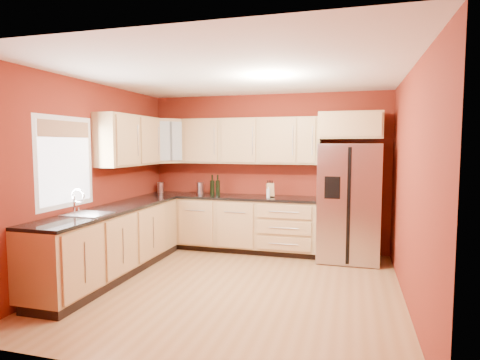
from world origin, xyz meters
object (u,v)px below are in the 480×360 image
Objects in this scene: wine_bottle_a at (212,185)px; soap_dispenser at (268,192)px; refrigerator at (348,202)px; canister_left at (201,188)px; knife_block at (270,190)px.

wine_bottle_a is 1.97× the size of soap_dispenser.
wine_bottle_a is at bearing 176.63° from soap_dispenser.
wine_bottle_a is 0.97m from soap_dispenser.
refrigerator reaches higher than canister_left.
wine_bottle_a is at bearing -15.95° from canister_left.
knife_block reaches higher than canister_left.
canister_left is 0.58× the size of wine_bottle_a.
knife_block is (1.22, -0.02, 0.01)m from canister_left.
refrigerator is 2.22m from wine_bottle_a.
knife_block is (0.98, 0.05, -0.06)m from wine_bottle_a.
canister_left is at bearing 154.59° from knife_block.
knife_block is at bearing -0.87° from canister_left.
soap_dispenser is at bearing -3.37° from wine_bottle_a.
refrigerator is at bearing 0.22° from soap_dispenser.
wine_bottle_a is (-2.21, 0.05, 0.20)m from refrigerator.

